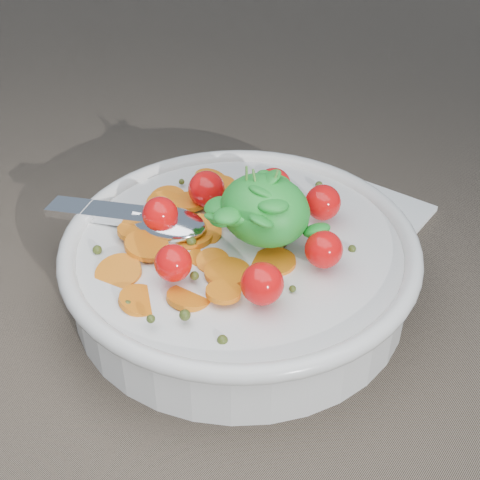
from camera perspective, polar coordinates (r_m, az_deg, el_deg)
The scene contains 3 objects.
ground at distance 0.59m, azimuth -0.92°, elevation -5.74°, with size 6.00×6.00×0.00m, color #695B4B.
bowl at distance 0.58m, azimuth -0.02°, elevation -1.85°, with size 0.33×0.31×0.13m.
napkin at distance 0.71m, azimuth 9.28°, elevation 2.29°, with size 0.14×0.13×0.01m, color white.
Camera 1 is at (0.26, -0.34, 0.40)m, focal length 50.00 mm.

